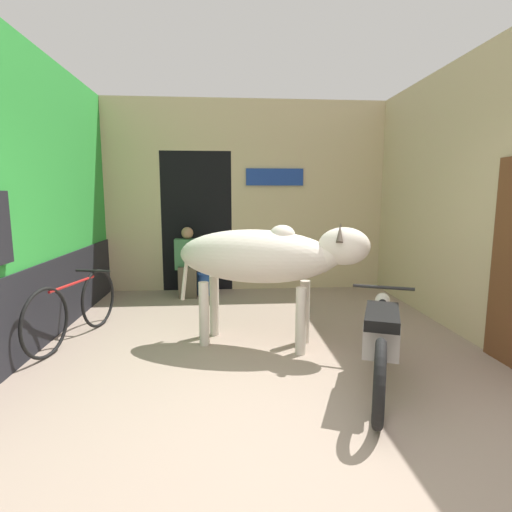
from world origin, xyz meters
TOP-DOWN VIEW (x-y plane):
  - ground_plane at (0.00, 0.00)m, footprint 30.00×30.00m
  - wall_left_shopfront at (-2.46, 2.16)m, footprint 0.25×4.34m
  - wall_back_with_doorway at (-0.36, 4.63)m, footprint 4.74×0.93m
  - wall_right_with_door at (2.46, 2.12)m, footprint 0.22×4.34m
  - cow at (0.05, 1.67)m, footprint 2.10×1.11m
  - motorcycle_near at (0.97, 0.68)m, footprint 0.90×1.90m
  - bicycle at (-2.07, 1.97)m, footprint 0.53×1.68m
  - shopkeeper_seated at (-0.98, 3.91)m, footprint 0.41×0.33m
  - plastic_stool at (-0.72, 4.01)m, footprint 0.38×0.38m

SIDE VIEW (x-z plane):
  - ground_plane at x=0.00m, z-range 0.00..0.00m
  - plastic_stool at x=-0.72m, z-range 0.02..0.41m
  - bicycle at x=-2.07m, z-range 0.00..0.74m
  - motorcycle_near at x=0.97m, z-range 0.05..0.81m
  - shopkeeper_seated at x=-0.98m, z-range 0.02..1.15m
  - cow at x=0.05m, z-range 0.29..1.66m
  - wall_back_with_doorway at x=-0.36m, z-range -0.18..3.04m
  - wall_left_shopfront at x=-2.46m, z-range -0.05..3.17m
  - wall_right_with_door at x=2.46m, z-range -0.02..3.20m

